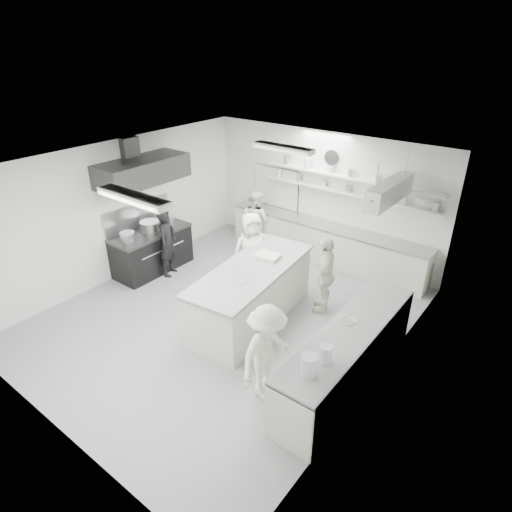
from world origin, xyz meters
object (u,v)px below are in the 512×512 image
Objects in this scene: back_counter at (324,243)px; right_counter at (347,357)px; stove at (152,252)px; cook_stove at (168,243)px; cook_back at (255,221)px; prep_island at (252,295)px.

back_counter is 1.52× the size of right_counter.
right_counter is at bearing -55.35° from back_counter.
back_counter reaches higher than stove.
back_counter is (2.90, 2.80, 0.01)m from stove.
stove is 0.58m from cook_stove.
cook_back reaches higher than back_counter.
back_counter is 3.66m from cook_stove.
cook_back reaches higher than stove.
stove is at bearing -136.01° from back_counter.
stove is 3.03m from prep_island.
cook_back is (-1.78, 2.40, 0.26)m from prep_island.
prep_island reaches higher than stove.
right_counter is at bearing -17.61° from prep_island.
stove is 1.15× the size of cook_back.
cook_back reaches higher than right_counter.
right_counter is at bearing -120.65° from cook_stove.
cook_stove reaches higher than right_counter.
cook_stove is at bearing 71.00° from cook_back.
cook_stove is (-2.43, -2.72, 0.32)m from back_counter.
cook_stove is (0.47, 0.08, 0.33)m from stove.
stove is 0.64× the size of prep_island.
back_counter is at bearing -161.26° from cook_back.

